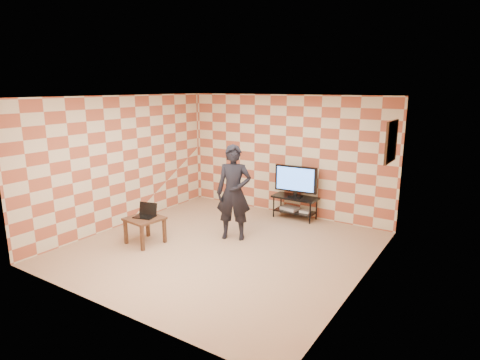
# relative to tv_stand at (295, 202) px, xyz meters

# --- Properties ---
(floor) EXTENTS (5.00, 5.00, 0.00)m
(floor) POSITION_rel_tv_stand_xyz_m (-0.39, -2.24, -0.37)
(floor) COLOR tan
(floor) RESTS_ON ground
(wall_back) EXTENTS (5.00, 0.02, 2.70)m
(wall_back) POSITION_rel_tv_stand_xyz_m (-0.39, 0.26, 0.98)
(wall_back) COLOR beige
(wall_back) RESTS_ON ground
(wall_front) EXTENTS (5.00, 0.02, 2.70)m
(wall_front) POSITION_rel_tv_stand_xyz_m (-0.39, -4.74, 0.98)
(wall_front) COLOR beige
(wall_front) RESTS_ON ground
(wall_left) EXTENTS (0.02, 5.00, 2.70)m
(wall_left) POSITION_rel_tv_stand_xyz_m (-2.89, -2.24, 0.98)
(wall_left) COLOR beige
(wall_left) RESTS_ON ground
(wall_right) EXTENTS (0.02, 5.00, 2.70)m
(wall_right) POSITION_rel_tv_stand_xyz_m (2.11, -2.24, 0.98)
(wall_right) COLOR beige
(wall_right) RESTS_ON ground
(ceiling) EXTENTS (5.00, 5.00, 0.02)m
(ceiling) POSITION_rel_tv_stand_xyz_m (-0.39, -2.24, 2.33)
(ceiling) COLOR white
(ceiling) RESTS_ON wall_back
(wall_art) EXTENTS (0.04, 0.72, 0.72)m
(wall_art) POSITION_rel_tv_stand_xyz_m (2.08, -0.69, 1.58)
(wall_art) COLOR black
(wall_art) RESTS_ON wall_right
(tv_stand) EXTENTS (1.00, 0.45, 0.50)m
(tv_stand) POSITION_rel_tv_stand_xyz_m (0.00, 0.00, 0.00)
(tv_stand) COLOR black
(tv_stand) RESTS_ON floor
(tv) EXTENTS (0.95, 0.20, 0.69)m
(tv) POSITION_rel_tv_stand_xyz_m (-0.00, -0.00, 0.52)
(tv) COLOR black
(tv) RESTS_ON tv_stand
(dvd_player) EXTENTS (0.43, 0.34, 0.06)m
(dvd_player) POSITION_rel_tv_stand_xyz_m (-0.13, 0.02, -0.16)
(dvd_player) COLOR silver
(dvd_player) RESTS_ON tv_stand
(game_console) EXTENTS (0.22, 0.16, 0.05)m
(game_console) POSITION_rel_tv_stand_xyz_m (0.24, 0.00, -0.17)
(game_console) COLOR silver
(game_console) RESTS_ON tv_stand
(side_table) EXTENTS (0.67, 0.67, 0.50)m
(side_table) POSITION_rel_tv_stand_xyz_m (-1.73, -2.85, 0.05)
(side_table) COLOR #3C2219
(side_table) RESTS_ON floor
(laptop) EXTENTS (0.43, 0.37, 0.25)m
(laptop) POSITION_rel_tv_stand_xyz_m (-1.76, -2.78, 0.19)
(laptop) COLOR black
(laptop) RESTS_ON side_table
(person) EXTENTS (0.78, 0.67, 1.82)m
(person) POSITION_rel_tv_stand_xyz_m (-0.48, -1.73, 0.55)
(person) COLOR black
(person) RESTS_ON floor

